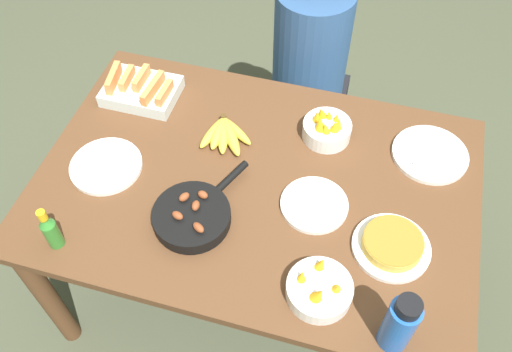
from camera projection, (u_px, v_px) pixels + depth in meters
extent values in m
plane|color=#474C38|center=(256.00, 282.00, 2.35)|extent=(14.00, 14.00, 0.00)
cube|color=brown|center=(256.00, 185.00, 1.79)|extent=(1.44, 0.97, 0.03)
cylinder|color=brown|center=(47.00, 296.00, 1.94)|extent=(0.07, 0.07, 0.69)
cylinder|color=brown|center=(141.00, 128.00, 2.44)|extent=(0.07, 0.07, 0.69)
cylinder|color=brown|center=(439.00, 192.00, 2.22)|extent=(0.07, 0.07, 0.69)
ellipsoid|color=gold|center=(213.00, 132.00, 1.89)|extent=(0.07, 0.17, 0.03)
ellipsoid|color=gold|center=(218.00, 133.00, 1.88)|extent=(0.04, 0.16, 0.04)
ellipsoid|color=gold|center=(223.00, 135.00, 1.88)|extent=(0.08, 0.18, 0.04)
ellipsoid|color=gold|center=(230.00, 136.00, 1.87)|extent=(0.14, 0.18, 0.04)
ellipsoid|color=gold|center=(236.00, 131.00, 1.89)|extent=(0.15, 0.12, 0.03)
cylinder|color=#4C3819|center=(224.00, 119.00, 1.92)|extent=(0.02, 0.02, 0.04)
cube|color=silver|center=(142.00, 91.00, 2.00)|extent=(0.27, 0.20, 0.05)
cube|color=#ED8E4C|center=(114.00, 78.00, 1.97)|extent=(0.04, 0.14, 0.05)
cube|color=#ED8E4C|center=(127.00, 79.00, 1.98)|extent=(0.03, 0.11, 0.04)
cube|color=#ED8E4C|center=(141.00, 78.00, 1.98)|extent=(0.02, 0.11, 0.05)
cube|color=#ED8E4C|center=(153.00, 89.00, 1.94)|extent=(0.03, 0.15, 0.05)
cube|color=#ED8E4C|center=(165.00, 93.00, 1.93)|extent=(0.03, 0.11, 0.04)
cylinder|color=black|center=(192.00, 221.00, 1.68)|extent=(0.24, 0.24, 0.01)
cylinder|color=black|center=(192.00, 216.00, 1.66)|extent=(0.24, 0.24, 0.04)
cylinder|color=black|center=(232.00, 177.00, 1.74)|extent=(0.08, 0.14, 0.02)
ellipsoid|color=brown|center=(196.00, 206.00, 1.64)|extent=(0.03, 0.04, 0.03)
ellipsoid|color=brown|center=(178.00, 215.00, 1.62)|extent=(0.04, 0.04, 0.03)
ellipsoid|color=brown|center=(184.00, 197.00, 1.66)|extent=(0.04, 0.05, 0.03)
ellipsoid|color=brown|center=(198.00, 228.00, 1.59)|extent=(0.05, 0.04, 0.03)
ellipsoid|color=brown|center=(203.00, 195.00, 1.67)|extent=(0.04, 0.04, 0.03)
cylinder|color=white|center=(391.00, 247.00, 1.62)|extent=(0.24, 0.24, 0.02)
cylinder|color=gold|center=(393.00, 243.00, 1.60)|extent=(0.18, 0.18, 0.03)
cylinder|color=#AB7427|center=(394.00, 240.00, 1.58)|extent=(0.18, 0.18, 0.00)
cylinder|color=white|center=(314.00, 205.00, 1.71)|extent=(0.22, 0.22, 0.02)
cylinder|color=#B2B2B7|center=(310.00, 197.00, 1.71)|extent=(0.12, 0.04, 0.01)
cube|color=#B2B2B7|center=(333.00, 209.00, 1.69)|extent=(0.05, 0.04, 0.00)
cylinder|color=white|center=(430.00, 154.00, 1.84)|extent=(0.26, 0.26, 0.02)
cylinder|color=#B2B2B7|center=(441.00, 157.00, 1.82)|extent=(0.10, 0.07, 0.01)
cube|color=#B2B2B7|center=(419.00, 162.00, 1.80)|extent=(0.05, 0.04, 0.00)
cylinder|color=white|center=(106.00, 166.00, 1.81)|extent=(0.24, 0.24, 0.02)
cylinder|color=#B2B2B7|center=(113.00, 162.00, 1.80)|extent=(0.11, 0.08, 0.01)
cube|color=#B2B2B7|center=(86.00, 169.00, 1.78)|extent=(0.05, 0.05, 0.00)
cylinder|color=white|center=(327.00, 130.00, 1.87)|extent=(0.17, 0.17, 0.06)
cone|color=#F4A819|center=(339.00, 124.00, 1.83)|extent=(0.03, 0.04, 0.05)
cone|color=#F4A819|center=(337.00, 118.00, 1.85)|extent=(0.04, 0.04, 0.04)
cone|color=#F4A819|center=(329.00, 115.00, 1.86)|extent=(0.03, 0.03, 0.04)
cone|color=#F4A819|center=(321.00, 113.00, 1.86)|extent=(0.06, 0.06, 0.06)
cone|color=#F4A819|center=(317.00, 117.00, 1.84)|extent=(0.04, 0.04, 0.05)
cone|color=#F4A819|center=(320.00, 123.00, 1.82)|extent=(0.06, 0.06, 0.06)
cone|color=#F4A819|center=(325.00, 128.00, 1.82)|extent=(0.04, 0.03, 0.05)
cone|color=#F4A819|center=(335.00, 126.00, 1.82)|extent=(0.05, 0.05, 0.05)
cylinder|color=white|center=(319.00, 290.00, 1.51)|extent=(0.19, 0.19, 0.05)
cone|color=#F4A819|center=(336.00, 289.00, 1.48)|extent=(0.03, 0.04, 0.04)
cone|color=#F4A819|center=(321.00, 264.00, 1.51)|extent=(0.04, 0.04, 0.06)
cone|color=#F4A819|center=(302.00, 276.00, 1.49)|extent=(0.04, 0.04, 0.05)
cone|color=#F4A819|center=(319.00, 295.00, 1.45)|extent=(0.05, 0.04, 0.07)
cylinder|color=blue|center=(399.00, 325.00, 1.38)|extent=(0.08, 0.08, 0.19)
cylinder|color=black|center=(409.00, 307.00, 1.29)|extent=(0.06, 0.06, 0.03)
cylinder|color=#337F2D|center=(52.00, 234.00, 1.59)|extent=(0.05, 0.05, 0.10)
cone|color=#337F2D|center=(45.00, 222.00, 1.54)|extent=(0.05, 0.05, 0.03)
cylinder|color=gold|center=(42.00, 215.00, 1.52)|extent=(0.03, 0.03, 0.03)
cube|color=black|center=(303.00, 128.00, 2.60)|extent=(0.34, 0.34, 0.45)
cylinder|color=#2D5184|center=(311.00, 47.00, 2.21)|extent=(0.31, 0.31, 0.52)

